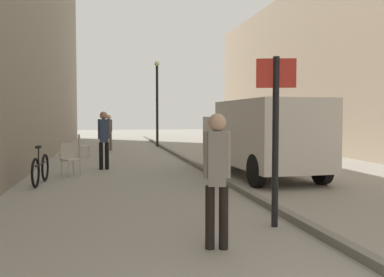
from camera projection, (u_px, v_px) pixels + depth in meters
name	position (u px, v px, depth m)	size (l,w,h in m)	color
ground_plane	(150.00, 169.00, 13.63)	(80.00, 80.00, 0.00)	gray
kerb_strip	(197.00, 166.00, 13.94)	(0.16, 40.00, 0.12)	slate
pedestrian_main_foreground	(109.00, 130.00, 20.79)	(0.34, 0.26, 1.78)	brown
pedestrian_mid_block	(104.00, 136.00, 13.34)	(0.37, 0.24, 1.85)	black
pedestrian_far_crossing	(217.00, 171.00, 5.32)	(0.34, 0.24, 1.74)	black
delivery_van	(261.00, 135.00, 11.95)	(2.12, 5.36, 2.13)	silver
street_sign_post	(276.00, 126.00, 6.38)	(0.59, 0.19, 2.60)	black
lamp_post	(157.00, 98.00, 23.39)	(0.28, 0.28, 4.76)	black
bicycle_leaning	(40.00, 169.00, 10.44)	(0.18, 1.77, 0.98)	black
cafe_chair_near_window	(82.00, 144.00, 17.48)	(0.51, 0.51, 0.94)	#B7B2A8
cafe_chair_by_doorway	(69.00, 157.00, 11.97)	(0.61, 0.61, 0.94)	#B7B2A8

